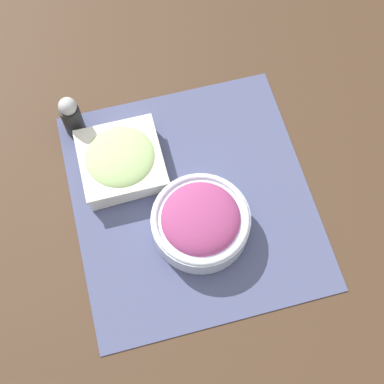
# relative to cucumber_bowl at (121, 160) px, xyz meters

# --- Properties ---
(ground_plane) EXTENTS (3.00, 3.00, 0.00)m
(ground_plane) POSITION_rel_cucumber_bowl_xyz_m (-0.10, -0.11, -0.03)
(ground_plane) COLOR #422D1E
(placemat) EXTENTS (0.49, 0.45, 0.00)m
(placemat) POSITION_rel_cucumber_bowl_xyz_m (-0.10, -0.11, -0.03)
(placemat) COLOR #474C70
(placemat) RESTS_ON ground_plane
(cucumber_bowl) EXTENTS (0.16, 0.16, 0.06)m
(cucumber_bowl) POSITION_rel_cucumber_bowl_xyz_m (0.00, 0.00, 0.00)
(cucumber_bowl) COLOR silver
(cucumber_bowl) RESTS_ON placemat
(onion_bowl) EXTENTS (0.18, 0.18, 0.07)m
(onion_bowl) POSITION_rel_cucumber_bowl_xyz_m (-0.16, -0.12, 0.01)
(onion_bowl) COLOR silver
(onion_bowl) RESTS_ON placemat
(pepper_shaker) EXTENTS (0.04, 0.04, 0.10)m
(pepper_shaker) POSITION_rel_cucumber_bowl_xyz_m (0.10, 0.07, 0.02)
(pepper_shaker) COLOR black
(pepper_shaker) RESTS_ON placemat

